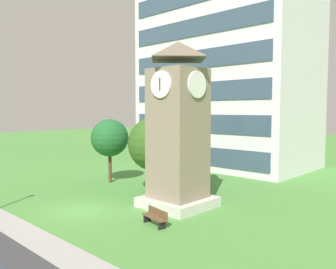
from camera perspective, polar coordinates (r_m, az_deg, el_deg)
The scene contains 7 objects.
ground_plane at distance 22.33m, azimuth -13.90°, elevation -12.02°, with size 160.00×160.00×0.00m, color #4C893D.
kerb_strip at distance 20.52m, azimuth -23.98°, elevation -13.70°, with size 120.00×1.60×0.01m, color #9E9E99.
office_building at distance 40.42m, azimuth 9.55°, elevation 15.78°, with size 18.24×10.93×28.80m.
clock_tower at distance 21.76m, azimuth 1.65°, elevation 0.09°, with size 3.96×3.96×10.37m.
park_bench at distance 18.93m, azimuth -2.10°, elevation -13.40°, with size 1.86×0.82×0.88m.
tree_by_building at distance 25.66m, azimuth -2.17°, elevation -1.57°, with size 4.03×4.03×5.66m.
tree_near_tower at distance 29.61m, azimuth -9.59°, elevation -0.57°, with size 3.16×3.16×5.38m.
Camera 1 is at (18.17, -11.44, 6.13)m, focal length 36.99 mm.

